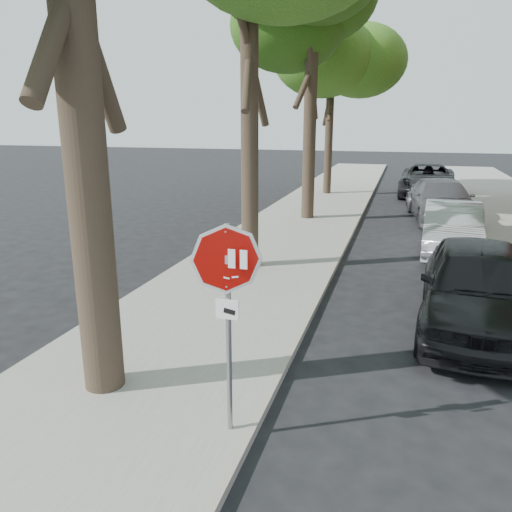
# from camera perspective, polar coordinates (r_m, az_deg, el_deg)

# --- Properties ---
(ground) EXTENTS (120.00, 120.00, 0.00)m
(ground) POSITION_cam_1_polar(r_m,az_deg,el_deg) (6.50, 3.31, -20.91)
(ground) COLOR black
(ground) RESTS_ON ground
(sidewalk_left) EXTENTS (4.00, 55.00, 0.12)m
(sidewalk_left) POSITION_cam_1_polar(r_m,az_deg,el_deg) (17.90, 4.35, 3.10)
(sidewalk_left) COLOR gray
(sidewalk_left) RESTS_ON ground
(curb_left) EXTENTS (0.12, 55.00, 0.13)m
(curb_left) POSITION_cam_1_polar(r_m,az_deg,el_deg) (17.60, 10.90, 2.67)
(curb_left) COLOR #9E9384
(curb_left) RESTS_ON ground
(curb_right) EXTENTS (0.12, 55.00, 0.13)m
(curb_right) POSITION_cam_1_polar(r_m,az_deg,el_deg) (17.75, 25.16, 1.58)
(curb_right) COLOR #9E9384
(curb_right) RESTS_ON ground
(stop_sign) EXTENTS (0.76, 0.34, 2.61)m
(stop_sign) POSITION_cam_1_polar(r_m,az_deg,el_deg) (5.73, -3.29, -3.93)
(stop_sign) COLOR gray
(stop_sign) RESTS_ON sidewalk_left
(tree_far) EXTENTS (5.29, 4.91, 9.33)m
(tree_far) POSITION_cam_1_polar(r_m,az_deg,el_deg) (26.72, 8.68, 22.42)
(tree_far) COLOR black
(tree_far) RESTS_ON sidewalk_left
(car_a) EXTENTS (2.33, 5.04, 1.67)m
(car_a) POSITION_cam_1_polar(r_m,az_deg,el_deg) (10.16, 23.91, -3.21)
(car_a) COLOR black
(car_a) RESTS_ON ground
(car_b) EXTENTS (1.79, 4.57, 1.48)m
(car_b) POSITION_cam_1_polar(r_m,az_deg,el_deg) (15.73, 21.46, 2.90)
(car_b) COLOR #B5B6BE
(car_b) RESTS_ON ground
(car_c) EXTENTS (2.87, 5.64, 1.57)m
(car_c) POSITION_cam_1_polar(r_m,az_deg,el_deg) (20.88, 20.40, 5.96)
(car_c) COLOR #525157
(car_c) RESTS_ON ground
(car_d) EXTENTS (2.93, 5.99, 1.64)m
(car_d) POSITION_cam_1_polar(r_m,az_deg,el_deg) (27.40, 19.03, 8.18)
(car_d) COLOR black
(car_d) RESTS_ON ground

